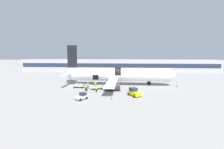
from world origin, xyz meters
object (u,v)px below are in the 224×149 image
object	(u,v)px
baggage_tug_lead	(134,92)
ground_crew_loader_a	(86,87)
baggage_tug_mid	(82,97)
baggage_cart_loading	(97,87)
ground_crew_helper	(95,84)
ground_crew_marshal	(97,88)
ground_crew_loader_b	(88,85)
baggage_cart_queued	(79,86)
airplane	(117,75)
ground_crew_supervisor	(106,84)
ground_crew_driver	(106,84)
suitcase_on_tarmac_upright	(87,90)

from	to	relation	value
baggage_tug_lead	ground_crew_loader_a	distance (m)	12.77
baggage_tug_mid	baggage_cart_loading	bearing A→B (deg)	81.62
ground_crew_helper	ground_crew_marshal	world-z (taller)	ground_crew_helper
baggage_tug_mid	ground_crew_marshal	distance (m)	6.59
baggage_tug_lead	baggage_cart_loading	distance (m)	10.82
ground_crew_marshal	baggage_tug_lead	bearing A→B (deg)	-16.54
ground_crew_loader_b	baggage_cart_queued	bearing A→B (deg)	161.75
airplane	ground_crew_supervisor	bearing A→B (deg)	-126.62
baggage_cart_loading	ground_crew_driver	world-z (taller)	ground_crew_driver
baggage_tug_lead	baggage_cart_queued	bearing A→B (deg)	154.04
baggage_tug_mid	ground_crew_helper	distance (m)	12.14
baggage_cart_queued	ground_crew_helper	xyz separation A→B (m)	(4.09, 1.38, 0.44)
airplane	ground_crew_loader_a	size ratio (longest dim) A/B	20.17
ground_crew_marshal	ground_crew_loader_a	bearing A→B (deg)	152.32
baggage_cart_queued	ground_crew_helper	distance (m)	4.34
ground_crew_driver	suitcase_on_tarmac_upright	bearing A→B (deg)	-134.58
ground_crew_loader_b	baggage_tug_mid	bearing A→B (deg)	-82.77
ground_crew_driver	suitcase_on_tarmac_upright	size ratio (longest dim) A/B	2.42
ground_crew_loader_b	baggage_tug_lead	bearing A→B (deg)	-27.52
airplane	ground_crew_helper	distance (m)	7.18
ground_crew_helper	suitcase_on_tarmac_upright	xyz separation A→B (m)	(-1.08, -5.30, -0.61)
airplane	suitcase_on_tarmac_upright	bearing A→B (deg)	-127.73
ground_crew_loader_a	ground_crew_supervisor	bearing A→B (deg)	40.79
baggage_tug_mid	baggage_cart_queued	size ratio (longest dim) A/B	0.68
baggage_tug_mid	ground_crew_supervisor	distance (m)	12.48
ground_crew_driver	baggage_cart_loading	bearing A→B (deg)	-137.38
ground_crew_marshal	baggage_cart_loading	bearing A→B (deg)	98.19
baggage_tug_lead	ground_crew_supervisor	bearing A→B (deg)	131.37
baggage_cart_loading	ground_crew_loader_b	bearing A→B (deg)	166.24
baggage_tug_lead	ground_crew_marshal	xyz separation A→B (m)	(-8.85, 2.63, 0.09)
ground_crew_helper	ground_crew_loader_b	bearing A→B (deg)	-123.87
ground_crew_supervisor	baggage_tug_lead	bearing A→B (deg)	-48.63
baggage_cart_loading	ground_crew_loader_a	xyz separation A→B (m)	(-2.75, -1.27, 0.39)
baggage_cart_loading	baggage_cart_queued	world-z (taller)	baggage_cart_queued
ground_crew_helper	ground_crew_marshal	distance (m)	6.00
airplane	ground_crew_helper	xyz separation A→B (m)	(-5.83, -3.63, -2.10)
baggage_tug_lead	suitcase_on_tarmac_upright	xyz separation A→B (m)	(-11.47, 3.13, -0.46)
ground_crew_loader_b	baggage_cart_loading	bearing A→B (deg)	-13.76
baggage_tug_mid	baggage_cart_loading	size ratio (longest dim) A/B	0.67
baggage_tug_mid	suitcase_on_tarmac_upright	distance (m)	6.89
baggage_cart_loading	ground_crew_loader_a	distance (m)	3.05
ground_crew_supervisor	suitcase_on_tarmac_upright	world-z (taller)	ground_crew_supervisor
baggage_cart_queued	ground_crew_marshal	xyz separation A→B (m)	(5.63, -4.42, 0.39)
airplane	baggage_cart_loading	size ratio (longest dim) A/B	8.27
baggage_tug_lead	ground_crew_driver	size ratio (longest dim) A/B	1.99
ground_crew_helper	suitcase_on_tarmac_upright	bearing A→B (deg)	-101.49
baggage_tug_lead	ground_crew_helper	size ratio (longest dim) A/B	2.03
ground_crew_supervisor	ground_crew_helper	world-z (taller)	ground_crew_helper
baggage_cart_loading	baggage_tug_lead	bearing A→B (deg)	-30.92
ground_crew_loader_b	ground_crew_helper	xyz separation A→B (m)	(1.50, 2.23, -0.02)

